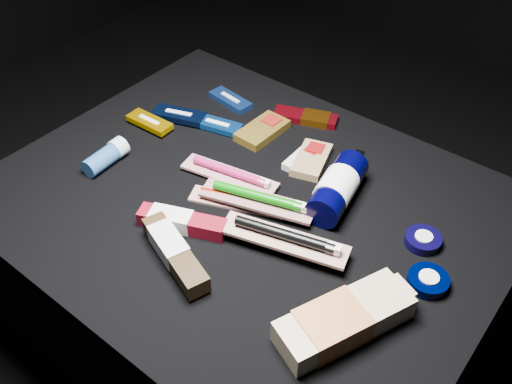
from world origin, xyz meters
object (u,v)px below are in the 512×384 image
Objects in this scene: lotion_bottle at (337,188)px; bodywash_bottle at (342,321)px; toothpaste_carton_red at (178,221)px; deodorant_stick at (106,157)px.

lotion_bottle reaches higher than bodywash_bottle.
lotion_bottle reaches higher than toothpaste_carton_red.
deodorant_stick reaches higher than toothpaste_carton_red.
deodorant_stick is (-0.61, 0.05, -0.00)m from bodywash_bottle.
toothpaste_carton_red is (0.25, -0.04, -0.00)m from deodorant_stick.
deodorant_stick is at bearing 148.21° from toothpaste_carton_red.
lotion_bottle is 0.49m from deodorant_stick.
bodywash_bottle is at bearing -7.54° from deodorant_stick.
lotion_bottle is 2.12× the size of deodorant_stick.
toothpaste_carton_red is at bearing -158.11° from bodywash_bottle.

